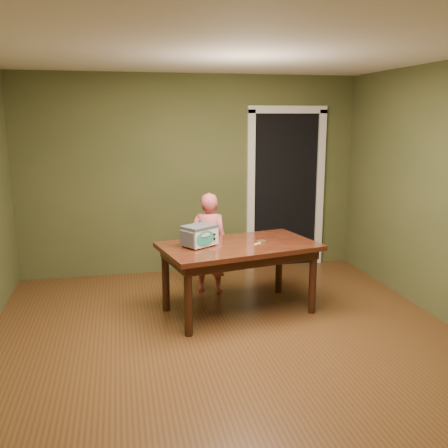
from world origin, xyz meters
name	(u,v)px	position (x,y,z in m)	size (l,w,h in m)	color
floor	(234,351)	(0.00, 0.00, 0.00)	(5.00, 5.00, 0.00)	brown
room_shell	(235,160)	(0.00, 0.00, 1.71)	(4.52, 5.02, 2.61)	brown
doorway	(279,188)	(1.30, 2.78, 1.06)	(1.10, 0.66, 2.25)	black
dining_table	(239,253)	(0.26, 0.90, 0.65)	(1.75, 1.22, 0.75)	#36130C
toy_oven	(199,235)	(-0.16, 0.91, 0.87)	(0.41, 0.38, 0.22)	#4C4F54
baking_pan	(262,241)	(0.51, 0.91, 0.76)	(0.10, 0.10, 0.02)	silver
spatula	(260,243)	(0.48, 0.88, 0.75)	(0.18, 0.03, 0.01)	#FFEE6E
child	(209,243)	(0.06, 1.57, 0.60)	(0.44, 0.29, 1.20)	#DC5A63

